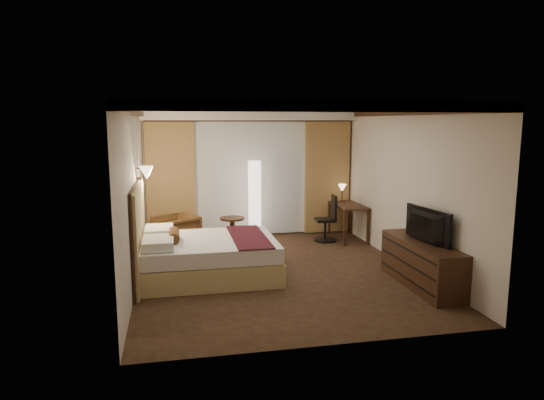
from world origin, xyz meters
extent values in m
cube|color=#311A13|center=(0.00, 0.00, 0.00)|extent=(4.50, 5.50, 0.01)
cube|color=white|center=(0.00, 0.00, 2.70)|extent=(4.50, 5.50, 0.01)
cube|color=beige|center=(0.00, 2.75, 1.35)|extent=(4.50, 0.02, 2.70)
cube|color=beige|center=(-2.25, 0.00, 1.35)|extent=(0.02, 5.50, 2.70)
cube|color=beige|center=(2.25, 0.00, 1.35)|extent=(0.02, 5.50, 2.70)
cube|color=white|center=(0.00, 2.50, 2.60)|extent=(4.50, 0.50, 0.20)
cube|color=silver|center=(0.00, 2.67, 1.25)|extent=(2.48, 0.04, 2.45)
cube|color=#AC834E|center=(-1.70, 2.61, 1.25)|extent=(1.00, 0.14, 2.45)
cube|color=#AC834E|center=(1.70, 2.61, 1.25)|extent=(1.00, 0.14, 2.45)
imported|color=#482B15|center=(-1.63, 1.79, 0.37)|extent=(0.95, 0.97, 0.74)
imported|color=black|center=(1.97, -1.14, 1.00)|extent=(0.72, 1.11, 0.14)
camera|label=1|loc=(-1.65, -7.61, 2.49)|focal=32.00mm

